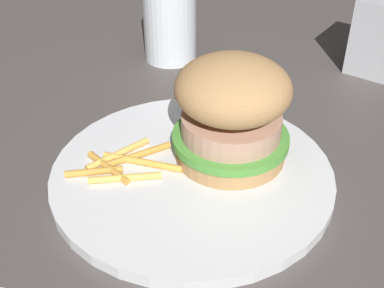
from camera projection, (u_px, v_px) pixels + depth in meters
The scene contains 6 objects.
ground_plane at pixel (164, 188), 0.48m from camera, with size 1.60×1.60×0.00m, color #47423F.
plate at pixel (192, 174), 0.49m from camera, with size 0.28×0.28×0.01m, color silver.
sandwich at pixel (232, 110), 0.48m from camera, with size 0.12×0.12×0.11m.
fries_pile at pixel (123, 164), 0.49m from camera, with size 0.08×0.11×0.01m.
drink_glass at pixel (170, 22), 0.69m from camera, with size 0.07×0.07×0.13m.
napkin_dispenser at pixel (383, 32), 0.67m from camera, with size 0.09×0.06×0.10m, color #B7BABF.
Camera 1 is at (-0.35, -0.11, 0.31)m, focal length 46.65 mm.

